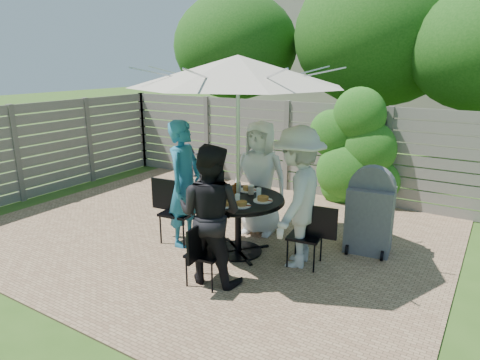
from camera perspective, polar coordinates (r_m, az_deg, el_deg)
The scene contains 24 objects.
backyard_envelope at distance 15.51m, azimuth 18.99°, elevation 14.80°, with size 60.00×60.00×5.00m.
patio_table at distance 5.89m, azimuth -0.25°, elevation -4.67°, with size 1.42×1.42×0.82m.
umbrella at distance 5.52m, azimuth -0.28°, elevation 14.33°, with size 3.14×3.14×2.69m.
chair_back at distance 6.83m, azimuth 3.00°, elevation -4.42°, with size 0.52×0.69×0.91m.
person_back at distance 6.53m, azimuth 2.67°, elevation 0.24°, with size 0.86×0.56×1.77m, color white.
chair_left at distance 6.42m, azimuth -8.22°, elevation -5.82°, with size 0.71×0.51×0.95m.
person_left at distance 6.14m, azimuth -7.36°, elevation -0.54°, with size 0.67×0.44×1.83m, color teal.
chair_front at distance 5.22m, azimuth -4.59°, elevation -11.35°, with size 0.44×0.62×0.83m.
person_front at distance 5.09m, azimuth -4.03°, elevation -4.64°, with size 0.83×0.65×1.71m, color black.
chair_right at distance 5.72m, azimuth 8.74°, elevation -8.92°, with size 0.63×0.46×0.85m.
person_right at distance 5.51m, azimuth 7.68°, elevation -2.36°, with size 1.20×0.69×1.85m, color beige.
plate_back at distance 6.12m, azimuth 1.10°, elevation -1.21°, with size 0.26×0.26×0.06m.
plate_left at distance 5.95m, azimuth -3.44°, elevation -1.73°, with size 0.26×0.26×0.06m.
plate_front at distance 5.49m, azimuth -1.77°, elevation -3.21°, with size 0.26×0.26×0.06m.
plate_right at distance 5.67m, azimuth 3.08°, elevation -2.59°, with size 0.26×0.26×0.06m.
plate_extra at distance 5.47m, azimuth 0.21°, elevation -3.26°, with size 0.24×0.24×0.06m.
glass_back at distance 6.05m, azimuth -0.18°, elevation -0.94°, with size 0.07×0.07×0.14m, color silver.
glass_left at distance 5.80m, azimuth -3.02°, elevation -1.70°, with size 0.07×0.07×0.14m, color silver.
glass_front at distance 5.52m, azimuth -0.34°, elevation -2.59°, with size 0.07×0.07×0.14m, color silver.
glass_right at distance 5.79m, azimuth 2.52°, elevation -1.74°, with size 0.07×0.07×0.14m, color silver.
syrup_jug at distance 5.85m, azimuth -0.60°, elevation -1.43°, with size 0.09×0.09×0.16m, color #59280C.
coffee_cup at distance 5.95m, azimuth 1.48°, elevation -1.35°, with size 0.08×0.08×0.12m, color #C6B293.
bicycle at distance 9.41m, azimuth -4.29°, elevation 2.48°, with size 0.64×1.83×0.96m, color #333338.
bbq_grill at distance 6.21m, azimuth 16.94°, elevation -4.30°, with size 0.66×0.54×1.25m.
Camera 1 is at (3.72, -4.78, 2.61)m, focal length 32.00 mm.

